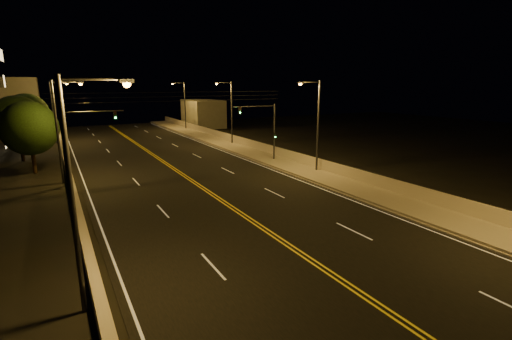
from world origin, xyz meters
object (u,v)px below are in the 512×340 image
streetlight_1 (316,121)px  traffic_signal_right (267,126)px  traffic_signal_left (76,138)px  tree_0 (29,128)px  tree_1 (18,120)px  streetlight_5 (60,125)px  streetlight_2 (230,109)px  streetlight_6 (55,108)px  streetlight_4 (79,181)px  streetlight_3 (183,103)px  tree_2 (27,114)px

streetlight_1 → traffic_signal_right: bearing=102.5°
traffic_signal_left → tree_0: (-3.64, 6.52, 0.39)m
tree_1 → streetlight_5: bearing=-73.1°
streetlight_2 → streetlight_6: bearing=146.7°
streetlight_4 → tree_0: (-2.56, 27.12, -0.72)m
streetlight_3 → tree_2: 26.82m
streetlight_1 → traffic_signal_left: bearing=161.9°
streetlight_2 → traffic_signal_left: size_ratio=1.38×
streetlight_3 → streetlight_5: same height
streetlight_3 → tree_1: streetlight_3 is taller
streetlight_4 → streetlight_6: 47.41m
traffic_signal_right → tree_1: tree_1 is taller
streetlight_3 → traffic_signal_left: size_ratio=1.38×
traffic_signal_left → streetlight_6: bearing=92.3°
streetlight_3 → streetlight_5: 38.75m
streetlight_6 → tree_2: 4.98m
traffic_signal_right → tree_0: tree_0 is taller
streetlight_1 → streetlight_4: (-21.43, -13.93, 0.00)m
streetlight_4 → streetlight_5: bearing=90.0°
streetlight_6 → tree_0: bearing=-97.2°
streetlight_5 → traffic_signal_right: 20.01m
streetlight_3 → tree_0: (-23.99, -26.87, -0.72)m
traffic_signal_left → tree_2: bearing=100.8°
traffic_signal_right → tree_2: (-23.30, 23.16, 0.60)m
streetlight_2 → streetlight_5: size_ratio=1.00×
streetlight_3 → tree_2: size_ratio=1.21×
streetlight_3 → streetlight_5: (-21.43, -32.29, 0.00)m
streetlight_4 → streetlight_5: (0.00, 21.71, 0.00)m
streetlight_1 → streetlight_2: bearing=90.0°
streetlight_6 → traffic_signal_right: size_ratio=1.38×
streetlight_3 → tree_0: streetlight_3 is taller
streetlight_5 → tree_2: streetlight_5 is taller
streetlight_5 → traffic_signal_right: bearing=-3.2°
streetlight_1 → streetlight_4: same height
streetlight_1 → tree_2: 38.78m
streetlight_2 → traffic_signal_left: streetlight_2 is taller
traffic_signal_left → traffic_signal_right: bearing=0.0°
streetlight_4 → tree_2: size_ratio=1.21×
streetlight_3 → tree_1: bearing=-142.5°
tree_2 → tree_0: bearing=-87.3°
streetlight_2 → tree_1: bearing=177.3°
streetlight_2 → streetlight_3: 20.65m
tree_0 → tree_2: (-0.80, 16.64, 0.22)m
streetlight_1 → tree_1: (-25.34, 20.61, -0.52)m
tree_2 → traffic_signal_right: bearing=-44.8°
tree_0 → streetlight_6: bearing=82.8°
streetlight_5 → tree_1: (-3.91, 12.83, -0.52)m
streetlight_4 → tree_1: bearing=96.5°
streetlight_5 → streetlight_1: bearing=-19.9°
streetlight_5 → streetlight_6: bearing=90.0°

